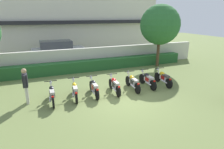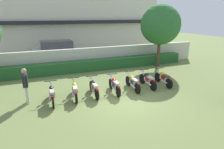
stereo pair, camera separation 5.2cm
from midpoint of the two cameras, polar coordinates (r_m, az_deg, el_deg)
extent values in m
plane|color=olive|center=(9.50, 3.86, -8.13)|extent=(60.00, 60.00, 0.00)
cube|color=beige|center=(24.32, -13.26, 14.35)|extent=(20.92, 6.00, 6.09)
cube|color=black|center=(21.10, -11.88, 14.90)|extent=(17.57, 0.50, 0.36)
cube|color=beige|center=(15.25, -7.00, 4.79)|extent=(19.87, 0.30, 1.63)
cube|color=#235628|center=(14.69, -6.23, 2.72)|extent=(15.90, 0.70, 0.83)
cube|color=#9EA3A8|center=(18.13, -15.21, 6.04)|extent=(4.51, 1.87, 1.00)
cube|color=#2D333D|center=(17.97, -16.06, 8.55)|extent=(2.71, 1.72, 0.65)
cylinder|color=black|center=(19.34, -10.84, 5.79)|extent=(0.68, 0.22, 0.68)
cylinder|color=black|center=(17.56, -9.61, 4.72)|extent=(0.68, 0.22, 0.68)
cylinder|color=black|center=(19.00, -20.20, 4.84)|extent=(0.68, 0.22, 0.68)
cylinder|color=black|center=(17.19, -19.91, 3.66)|extent=(0.68, 0.22, 0.68)
cylinder|color=#4C3823|center=(16.19, 13.67, 6.27)|extent=(0.24, 0.24, 2.25)
sphere|color=#2D6B33|center=(15.94, 14.24, 14.09)|extent=(3.10, 3.10, 3.10)
cylinder|color=black|center=(10.35, -17.31, -4.88)|extent=(0.11, 0.61, 0.61)
cylinder|color=black|center=(9.17, -16.91, -7.74)|extent=(0.11, 0.61, 0.61)
cube|color=silver|center=(9.65, -17.18, -5.52)|extent=(0.22, 0.61, 0.22)
ellipsoid|color=black|center=(9.73, -17.35, -3.90)|extent=(0.24, 0.45, 0.22)
cube|color=#B2ADA3|center=(9.36, -17.22, -4.85)|extent=(0.22, 0.53, 0.10)
cube|color=red|center=(8.97, -17.02, -6.37)|extent=(0.10, 0.08, 0.08)
cylinder|color=silver|center=(10.15, -17.44, -3.39)|extent=(0.06, 0.23, 0.65)
cylinder|color=black|center=(9.96, -17.58, -1.84)|extent=(0.60, 0.06, 0.04)
sphere|color=silver|center=(10.19, -17.56, -2.23)|extent=(0.14, 0.14, 0.14)
cylinder|color=silver|center=(9.47, -17.76, -6.88)|extent=(0.09, 0.55, 0.07)
cube|color=black|center=(9.59, -17.19, -5.35)|extent=(0.25, 0.37, 0.20)
cylinder|color=black|center=(10.61, -11.09, -3.98)|extent=(0.15, 0.57, 0.57)
cylinder|color=black|center=(9.39, -10.37, -6.78)|extent=(0.15, 0.57, 0.57)
cube|color=silver|center=(9.90, -10.77, -4.60)|extent=(0.26, 0.62, 0.22)
ellipsoid|color=yellow|center=(9.97, -10.94, -3.02)|extent=(0.27, 0.46, 0.22)
cube|color=beige|center=(9.61, -10.71, -3.93)|extent=(0.25, 0.54, 0.10)
cube|color=red|center=(9.19, -10.41, -5.43)|extent=(0.11, 0.09, 0.08)
cylinder|color=silver|center=(10.41, -11.14, -2.51)|extent=(0.07, 0.23, 0.65)
cylinder|color=black|center=(10.23, -11.20, -0.98)|extent=(0.60, 0.10, 0.04)
sphere|color=silver|center=(10.46, -11.25, -1.38)|extent=(0.14, 0.14, 0.14)
cylinder|color=silver|center=(9.71, -11.30, -5.90)|extent=(0.13, 0.55, 0.07)
cube|color=black|center=(9.83, -10.76, -4.43)|extent=(0.28, 0.38, 0.20)
cylinder|color=black|center=(10.76, -6.01, -3.41)|extent=(0.12, 0.58, 0.57)
cylinder|color=black|center=(9.64, -4.31, -5.88)|extent=(0.12, 0.58, 0.57)
cube|color=silver|center=(10.10, -5.16, -3.89)|extent=(0.23, 0.61, 0.22)
ellipsoid|color=black|center=(10.17, -5.43, -2.35)|extent=(0.24, 0.45, 0.22)
cube|color=beige|center=(9.81, -4.87, -3.20)|extent=(0.23, 0.53, 0.10)
cube|color=red|center=(9.44, -4.19, -4.54)|extent=(0.10, 0.08, 0.08)
cylinder|color=silver|center=(10.57, -5.95, -1.95)|extent=(0.06, 0.23, 0.65)
cylinder|color=black|center=(10.39, -5.89, -0.44)|extent=(0.60, 0.07, 0.04)
sphere|color=silver|center=(10.62, -6.12, -0.85)|extent=(0.14, 0.14, 0.14)
cylinder|color=silver|center=(9.89, -5.47, -5.16)|extent=(0.10, 0.55, 0.07)
cube|color=#A51414|center=(10.03, -5.10, -3.72)|extent=(0.26, 0.37, 0.20)
cylinder|color=black|center=(11.03, -0.16, -2.76)|extent=(0.13, 0.59, 0.58)
cylinder|color=black|center=(9.95, 2.02, -5.04)|extent=(0.13, 0.59, 0.58)
cube|color=silver|center=(10.39, 0.97, -3.17)|extent=(0.24, 0.61, 0.22)
ellipsoid|color=red|center=(10.46, 0.67, -1.68)|extent=(0.25, 0.45, 0.22)
cube|color=#B2ADA3|center=(10.11, 1.40, -2.48)|extent=(0.23, 0.53, 0.10)
cube|color=red|center=(9.76, 2.24, -3.73)|extent=(0.10, 0.09, 0.08)
cylinder|color=silver|center=(10.85, -0.01, -1.32)|extent=(0.06, 0.23, 0.65)
cylinder|color=black|center=(10.67, 0.14, 0.16)|extent=(0.60, 0.07, 0.04)
sphere|color=silver|center=(10.89, -0.19, -0.25)|extent=(0.14, 0.14, 0.14)
cylinder|color=silver|center=(10.18, 0.78, -4.39)|extent=(0.11, 0.55, 0.07)
cube|color=black|center=(10.33, 1.06, -3.00)|extent=(0.26, 0.37, 0.20)
cylinder|color=black|center=(11.51, 4.92, -1.92)|extent=(0.13, 0.60, 0.60)
cylinder|color=black|center=(10.42, 7.69, -4.11)|extent=(0.13, 0.60, 0.60)
cube|color=silver|center=(10.87, 6.37, -2.31)|extent=(0.24, 0.61, 0.22)
ellipsoid|color=yellow|center=(10.94, 6.04, -0.89)|extent=(0.25, 0.45, 0.22)
cube|color=beige|center=(10.60, 6.92, -1.63)|extent=(0.23, 0.53, 0.10)
cube|color=red|center=(10.24, 8.00, -2.84)|extent=(0.10, 0.09, 0.08)
cylinder|color=silver|center=(11.33, 5.14, -0.54)|extent=(0.06, 0.23, 0.65)
cylinder|color=black|center=(11.16, 5.37, 0.90)|extent=(0.60, 0.07, 0.04)
sphere|color=silver|center=(11.38, 4.94, 0.49)|extent=(0.14, 0.14, 0.14)
cylinder|color=silver|center=(10.65, 6.32, -3.46)|extent=(0.10, 0.55, 0.07)
cube|color=black|center=(10.81, 6.49, -2.14)|extent=(0.26, 0.37, 0.20)
cylinder|color=black|center=(12.00, 9.08, -1.28)|extent=(0.10, 0.60, 0.60)
cylinder|color=black|center=(11.00, 12.23, -3.19)|extent=(0.10, 0.60, 0.60)
cube|color=silver|center=(11.40, 10.75, -1.56)|extent=(0.21, 0.60, 0.22)
ellipsoid|color=black|center=(11.47, 10.39, -0.22)|extent=(0.23, 0.45, 0.22)
cube|color=beige|center=(11.15, 11.42, -0.89)|extent=(0.21, 0.52, 0.10)
cube|color=red|center=(10.82, 12.61, -1.97)|extent=(0.10, 0.08, 0.08)
cylinder|color=silver|center=(11.83, 9.36, 0.06)|extent=(0.06, 0.23, 0.65)
cylinder|color=black|center=(11.66, 9.66, 1.44)|extent=(0.60, 0.05, 0.04)
sphere|color=silver|center=(11.87, 9.15, 1.04)|extent=(0.14, 0.14, 0.14)
cylinder|color=silver|center=(11.18, 10.84, -2.65)|extent=(0.08, 0.55, 0.07)
cube|color=#A51414|center=(11.35, 10.90, -1.40)|extent=(0.25, 0.37, 0.20)
cylinder|color=black|center=(12.52, 13.46, -0.79)|extent=(0.12, 0.60, 0.59)
cylinder|color=black|center=(11.54, 16.67, -2.59)|extent=(0.12, 0.60, 0.59)
cube|color=silver|center=(11.93, 15.19, -1.04)|extent=(0.24, 0.61, 0.22)
ellipsoid|color=yellow|center=(12.00, 14.83, 0.24)|extent=(0.25, 0.45, 0.22)
cube|color=#4C4742|center=(11.69, 15.88, -0.40)|extent=(0.23, 0.53, 0.10)
cube|color=red|center=(11.37, 17.08, -1.42)|extent=(0.10, 0.09, 0.08)
cylinder|color=silver|center=(12.35, 13.78, 0.51)|extent=(0.06, 0.23, 0.65)
cylinder|color=black|center=(12.19, 14.11, 1.83)|extent=(0.60, 0.07, 0.04)
sphere|color=silver|center=(12.39, 13.57, 1.44)|extent=(0.14, 0.14, 0.14)
cylinder|color=silver|center=(11.71, 15.31, -2.07)|extent=(0.10, 0.55, 0.07)
cube|color=#A51414|center=(11.88, 15.34, -0.88)|extent=(0.26, 0.37, 0.20)
cylinder|color=beige|center=(10.17, -23.70, -5.23)|extent=(0.13, 0.13, 0.86)
cylinder|color=beige|center=(9.96, -23.72, -5.70)|extent=(0.13, 0.13, 0.86)
cube|color=#232328|center=(9.83, -24.21, -1.52)|extent=(0.22, 0.50, 0.61)
cylinder|color=#232328|center=(10.11, -24.18, -0.93)|extent=(0.09, 0.09, 0.58)
cylinder|color=#232328|center=(9.54, -24.27, -1.97)|extent=(0.09, 0.09, 0.58)
sphere|color=tan|center=(9.70, -24.53, 1.00)|extent=(0.23, 0.23, 0.23)
camera|label=1|loc=(0.03, -89.86, 0.04)|focal=30.88mm
camera|label=2|loc=(0.03, 90.14, -0.04)|focal=30.88mm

